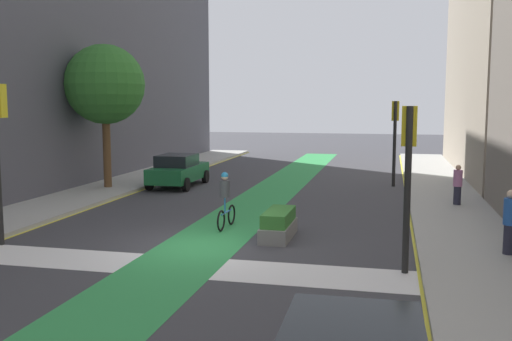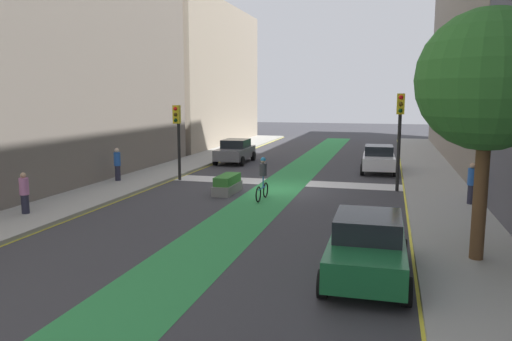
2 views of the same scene
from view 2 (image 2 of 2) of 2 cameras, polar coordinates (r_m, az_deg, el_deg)
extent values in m
plane|color=#38383D|center=(23.99, 2.37, -2.19)|extent=(120.00, 120.00, 0.00)
cube|color=#2D8C47|center=(23.98, 2.39, -2.18)|extent=(2.40, 60.00, 0.01)
cube|color=silver|center=(25.91, 3.35, -1.38)|extent=(12.00, 1.80, 0.01)
cube|color=#9E9E99|center=(23.51, 20.51, -2.76)|extent=(3.00, 60.00, 0.15)
cube|color=yellow|center=(23.43, 16.85, -2.80)|extent=(0.16, 60.00, 0.01)
cube|color=#9E9E99|center=(26.62, -13.58, -1.18)|extent=(3.00, 60.00, 0.15)
cube|color=yellow|center=(25.95, -10.66, -1.49)|extent=(0.16, 60.00, 0.01)
cube|color=slate|center=(39.03, 26.92, 13.86)|extent=(7.32, 29.79, 17.35)
cube|color=tan|center=(47.13, -7.57, 10.74)|extent=(7.80, 19.01, 12.61)
cylinder|color=black|center=(26.70, -8.87, 3.15)|extent=(0.16, 0.16, 4.00)
cube|color=gold|center=(26.41, -9.12, 6.40)|extent=(0.35, 0.28, 0.95)
sphere|color=red|center=(26.28, -9.27, 7.04)|extent=(0.20, 0.20, 0.20)
sphere|color=#4C380C|center=(26.29, -9.25, 6.38)|extent=(0.20, 0.20, 0.20)
sphere|color=#0C3814|center=(26.30, -9.23, 5.73)|extent=(0.20, 0.20, 0.20)
cylinder|color=black|center=(24.19, 16.14, 3.07)|extent=(0.16, 0.16, 4.59)
cube|color=gold|center=(23.89, 16.33, 7.38)|extent=(0.35, 0.28, 0.95)
sphere|color=red|center=(23.75, 16.37, 8.09)|extent=(0.20, 0.20, 0.20)
sphere|color=#4C380C|center=(23.75, 16.34, 7.37)|extent=(0.20, 0.20, 0.20)
sphere|color=#0C3814|center=(23.76, 16.31, 6.65)|extent=(0.20, 0.20, 0.20)
cube|color=#196033|center=(12.66, 12.67, -9.15)|extent=(1.84, 4.22, 0.70)
cube|color=black|center=(12.68, 12.79, -6.19)|extent=(1.62, 2.01, 0.55)
cylinder|color=black|center=(11.40, 16.97, -13.22)|extent=(0.23, 0.64, 0.64)
cylinder|color=black|center=(11.45, 7.71, -12.81)|extent=(0.23, 0.64, 0.64)
cylinder|color=black|center=(14.17, 16.52, -8.85)|extent=(0.23, 0.64, 0.64)
cylinder|color=black|center=(14.21, 9.17, -8.55)|extent=(0.23, 0.64, 0.64)
cube|color=silver|center=(30.18, 13.94, 1.08)|extent=(1.93, 4.26, 0.70)
cube|color=black|center=(30.31, 13.98, 2.30)|extent=(1.66, 2.05, 0.55)
cylinder|color=black|center=(28.80, 15.73, -0.04)|extent=(0.24, 0.65, 0.64)
cylinder|color=black|center=(28.78, 12.15, 0.08)|extent=(0.24, 0.65, 0.64)
cylinder|color=black|center=(31.71, 15.52, 0.73)|extent=(0.24, 0.65, 0.64)
cylinder|color=black|center=(31.69, 12.27, 0.85)|extent=(0.24, 0.65, 0.64)
cube|color=slate|center=(33.43, -2.43, 2.04)|extent=(1.88, 4.23, 0.70)
cube|color=black|center=(33.56, -2.34, 3.14)|extent=(1.64, 2.03, 0.55)
cylinder|color=black|center=(31.83, -1.62, 1.07)|extent=(0.23, 0.64, 0.64)
cylinder|color=black|center=(32.35, -4.69, 1.17)|extent=(0.23, 0.64, 0.64)
cylinder|color=black|center=(34.64, -0.31, 1.69)|extent=(0.23, 0.64, 0.64)
cylinder|color=black|center=(35.13, -3.16, 1.77)|extent=(0.23, 0.64, 0.64)
torus|color=black|center=(21.04, 0.28, -2.76)|extent=(0.09, 0.68, 0.68)
torus|color=black|center=(22.02, 1.11, -2.25)|extent=(0.09, 0.68, 0.68)
cylinder|color=#2672BF|center=(21.50, 0.71, -2.03)|extent=(0.11, 0.95, 0.06)
cylinder|color=#2672BF|center=(21.59, 0.83, -1.26)|extent=(0.05, 0.05, 0.50)
cylinder|color=#3F3F47|center=(21.51, 0.83, 0.12)|extent=(0.32, 0.32, 0.55)
sphere|color=beige|center=(21.45, 0.83, 1.14)|extent=(0.22, 0.22, 0.22)
sphere|color=#268CCC|center=(21.45, 0.83, 1.24)|extent=(0.23, 0.23, 0.23)
cylinder|color=#262638|center=(20.31, -25.04, -3.52)|extent=(0.28, 0.28, 0.71)
cylinder|color=#BF72A5|center=(20.19, -25.17, -1.66)|extent=(0.34, 0.34, 0.63)
sphere|color=tan|center=(20.13, -25.24, -0.49)|extent=(0.20, 0.20, 0.20)
cylinder|color=#262638|center=(21.83, 23.52, -2.55)|extent=(0.28, 0.28, 0.77)
cylinder|color=#2659B2|center=(21.71, 23.63, -0.67)|extent=(0.34, 0.34, 0.68)
sphere|color=tan|center=(21.64, 23.71, 0.52)|extent=(0.22, 0.22, 0.22)
cylinder|color=#262638|center=(26.49, -15.64, -0.29)|extent=(0.28, 0.28, 0.78)
cylinder|color=#2659B2|center=(26.39, -15.70, 1.28)|extent=(0.34, 0.34, 0.69)
sphere|color=beige|center=(26.34, -15.74, 2.27)|extent=(0.22, 0.22, 0.22)
cylinder|color=brown|center=(14.35, 24.41, -2.63)|extent=(0.36, 0.36, 3.46)
sphere|color=#2D6B28|center=(14.12, 25.18, 9.43)|extent=(3.64, 3.64, 3.64)
cube|color=slate|center=(23.03, -3.31, -2.07)|extent=(0.82, 2.16, 0.45)
cube|color=#33722D|center=(22.96, -3.32, -1.03)|extent=(0.73, 1.94, 0.40)
camera|label=1|loc=(39.57, -0.08, 8.03)|focal=40.35mm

